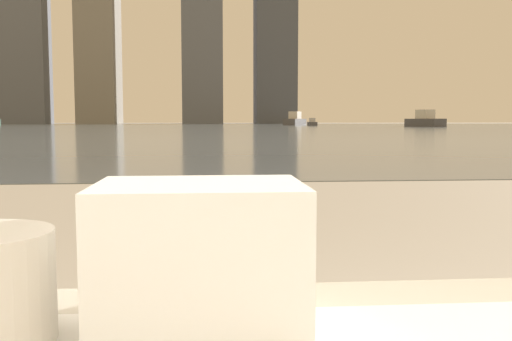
% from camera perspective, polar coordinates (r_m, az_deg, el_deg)
% --- Properties ---
extents(towel_stack, '(0.24, 0.18, 0.16)m').
position_cam_1_polar(towel_stack, '(0.66, -5.62, -8.12)').
color(towel_stack, white).
rests_on(towel_stack, bathtub).
extents(harbor_water, '(180.00, 110.00, 0.01)m').
position_cam_1_polar(harbor_water, '(61.81, -4.67, 4.37)').
color(harbor_water, slate).
rests_on(harbor_water, ground_plane).
extents(harbor_boat_1, '(0.97, 2.72, 1.02)m').
position_cam_1_polar(harbor_boat_1, '(75.81, 5.65, 4.76)').
color(harbor_boat_1, '#4C4C51').
rests_on(harbor_boat_1, harbor_water).
extents(harbor_boat_3, '(3.98, 5.42, 1.94)m').
position_cam_1_polar(harbor_boat_3, '(81.62, 3.92, 5.03)').
color(harbor_boat_3, '#4C4C51').
rests_on(harbor_boat_3, harbor_water).
extents(harbor_boat_4, '(3.22, 5.34, 1.89)m').
position_cam_1_polar(harbor_boat_4, '(66.53, 16.54, 4.80)').
color(harbor_boat_4, '#4C4C51').
rests_on(harbor_boat_4, harbor_water).
extents(skyline_tower_1, '(7.46, 11.40, 33.65)m').
position_cam_1_polar(skyline_tower_1, '(120.84, -15.47, 12.54)').
color(skyline_tower_1, gray).
rests_on(skyline_tower_1, ground_plane).
extents(skyline_tower_3, '(8.10, 9.76, 47.29)m').
position_cam_1_polar(skyline_tower_3, '(120.80, 1.91, 16.00)').
color(skyline_tower_3, '#4C515B').
rests_on(skyline_tower_3, ground_plane).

